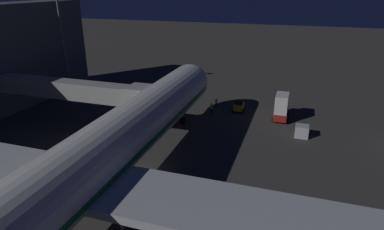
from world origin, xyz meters
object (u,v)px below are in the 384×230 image
object	(u,v)px
baggage_container_near_belt	(302,131)
traffic_cone_nose_port	(206,112)
catering_truck	(281,107)
ground_crew_marshaller_fwd	(216,103)
ground_crew_by_belt_loader	(211,108)
apron_floodlight_mast	(62,35)
baggage_tug_lead	(239,107)
traffic_cone_nose_starboard	(181,109)
jet_bridge	(81,91)
airliner_at_gate	(78,175)

from	to	relation	value
baggage_container_near_belt	traffic_cone_nose_port	distance (m)	15.96
catering_truck	ground_crew_marshaller_fwd	xyz separation A→B (m)	(10.98, -1.66, -1.10)
ground_crew_by_belt_loader	ground_crew_marshaller_fwd	distance (m)	2.88
catering_truck	ground_crew_marshaller_fwd	distance (m)	11.16
apron_floodlight_mast	baggage_tug_lead	distance (m)	34.43
catering_truck	ground_crew_marshaller_fwd	bearing A→B (deg)	-8.58
baggage_tug_lead	traffic_cone_nose_port	world-z (taller)	baggage_tug_lead
baggage_tug_lead	traffic_cone_nose_starboard	xyz separation A→B (m)	(9.37, 2.71, -0.51)
baggage_container_near_belt	ground_crew_by_belt_loader	bearing A→B (deg)	-17.98
ground_crew_by_belt_loader	ground_crew_marshaller_fwd	size ratio (longest dim) A/B	1.05
ground_crew_marshaller_fwd	traffic_cone_nose_starboard	bearing A→B (deg)	28.27
apron_floodlight_mast	traffic_cone_nose_port	bearing A→B (deg)	177.81
jet_bridge	traffic_cone_nose_port	world-z (taller)	jet_bridge
apron_floodlight_mast	traffic_cone_nose_starboard	size ratio (longest dim) A/B	36.55
jet_bridge	traffic_cone_nose_port	distance (m)	19.98
baggage_container_near_belt	ground_crew_by_belt_loader	distance (m)	15.11
catering_truck	baggage_container_near_belt	bearing A→B (deg)	119.33
apron_floodlight_mast	baggage_container_near_belt	xyz separation A→B (m)	(-42.95, 5.72, -10.68)
traffic_cone_nose_port	airliner_at_gate	bearing A→B (deg)	85.88
baggage_container_near_belt	traffic_cone_nose_port	xyz separation A→B (m)	(15.25, -4.66, -0.57)
ground_crew_by_belt_loader	ground_crew_marshaller_fwd	world-z (taller)	ground_crew_by_belt_loader
catering_truck	traffic_cone_nose_starboard	world-z (taller)	catering_truck
baggage_tug_lead	ground_crew_by_belt_loader	xyz separation A→B (m)	(4.08, 2.71, 0.25)
ground_crew_marshaller_fwd	ground_crew_by_belt_loader	bearing A→B (deg)	88.40
apron_floodlight_mast	catering_truck	world-z (taller)	apron_floodlight_mast
apron_floodlight_mast	traffic_cone_nose_starboard	xyz separation A→B (m)	(-23.30, 1.06, -11.25)
baggage_tug_lead	traffic_cone_nose_starboard	size ratio (longest dim) A/B	4.71
airliner_at_gate	jet_bridge	distance (m)	23.61
ground_crew_by_belt_loader	apron_floodlight_mast	bearing A→B (deg)	-2.12
ground_crew_by_belt_loader	traffic_cone_nose_starboard	distance (m)	5.34
jet_bridge	ground_crew_by_belt_loader	size ratio (longest dim) A/B	13.58
ground_crew_marshaller_fwd	traffic_cone_nose_starboard	size ratio (longest dim) A/B	3.25
jet_bridge	traffic_cone_nose_port	bearing A→B (deg)	-144.53
airliner_at_gate	catering_truck	world-z (taller)	airliner_at_gate
baggage_container_near_belt	traffic_cone_nose_starboard	xyz separation A→B (m)	(19.65, -4.66, -0.57)
baggage_container_near_belt	traffic_cone_nose_port	world-z (taller)	baggage_container_near_belt
ground_crew_by_belt_loader	catering_truck	bearing A→B (deg)	-173.68
baggage_container_near_belt	traffic_cone_nose_starboard	distance (m)	20.21
baggage_tug_lead	traffic_cone_nose_port	xyz separation A→B (m)	(4.97, 2.71, -0.51)
ground_crew_marshaller_fwd	baggage_tug_lead	bearing A→B (deg)	177.50
baggage_tug_lead	ground_crew_marshaller_fwd	bearing A→B (deg)	-2.50
traffic_cone_nose_starboard	ground_crew_by_belt_loader	bearing A→B (deg)	-179.98
airliner_at_gate	baggage_container_near_belt	world-z (taller)	airliner_at_gate
jet_bridge	traffic_cone_nose_starboard	world-z (taller)	jet_bridge
baggage_tug_lead	traffic_cone_nose_port	size ratio (longest dim) A/B	4.71
jet_bridge	traffic_cone_nose_port	size ratio (longest dim) A/B	46.31
airliner_at_gate	baggage_tug_lead	bearing A→B (deg)	-102.16
traffic_cone_nose_starboard	jet_bridge	bearing A→B (deg)	44.73
airliner_at_gate	ground_crew_marshaller_fwd	xyz separation A→B (m)	(-3.16, -33.44, -4.57)
baggage_container_near_belt	ground_crew_by_belt_loader	xyz separation A→B (m)	(14.37, -4.66, 0.19)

